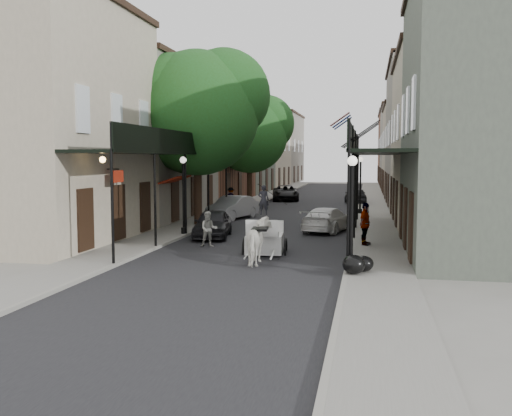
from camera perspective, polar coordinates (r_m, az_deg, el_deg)
The scene contains 24 objects.
ground at distance 20.98m, azimuth -1.70°, elevation -5.30°, with size 140.00×140.00×0.00m, color gray.
road at distance 40.56m, azimuth 4.59°, elevation -0.32°, with size 8.00×90.00×0.01m, color black.
sidewalk_left at distance 41.42m, azimuth -2.30°, elevation -0.12°, with size 2.20×90.00×0.12m, color gray.
sidewalk_right at distance 40.30m, azimuth 11.67°, elevation -0.36°, with size 2.20×90.00×0.12m, color gray.
building_row_left at distance 51.86m, azimuth -3.63°, elevation 6.65°, with size 5.00×80.00×10.50m, color #B6A992.
building_row_right at distance 50.31m, azimuth 15.81°, elevation 6.52°, with size 5.00×80.00×10.50m, color gray.
gallery_left at distance 28.69m, azimuth -7.99°, elevation 5.55°, with size 2.20×18.05×4.88m.
gallery_right at distance 27.11m, azimuth 11.61°, elevation 5.53°, with size 2.20×18.05×4.88m.
tree_near at distance 31.67m, azimuth -5.10°, elevation 9.94°, with size 7.31×6.80×9.63m.
tree_far at distance 45.22m, azimuth -0.14°, elevation 7.64°, with size 6.45×6.00×8.61m.
lamppost_right_near at distance 18.21m, azimuth 9.54°, elevation -0.43°, with size 0.32×0.32×3.71m.
lamppost_left at distance 27.59m, azimuth -7.25°, elevation 1.42°, with size 0.32×0.32×3.71m.
lamppost_right_far at distance 38.17m, azimuth 10.40°, elevation 2.36°, with size 0.32×0.32×3.71m.
horse at distance 20.21m, azimuth 0.36°, elevation -3.33°, with size 0.89×1.95×1.65m, color white.
carriage at distance 22.72m, azimuth 0.95°, elevation -1.78°, with size 1.84×2.55×2.76m.
pedestrian_walking at distance 24.23m, azimuth -4.74°, elevation -2.12°, with size 0.73×0.57×1.51m, color #A2A298.
pedestrian_sidewalk_left at distance 42.25m, azimuth -2.53°, elevation 1.07°, with size 0.96×0.55×1.48m, color gray.
pedestrian_sidewalk_right at distance 24.28m, azimuth 10.86°, elevation -1.57°, with size 1.04×0.43×1.78m, color gray.
car_left_near at distance 27.07m, azimuth -4.35°, elevation -1.56°, with size 1.58×3.92×1.34m, color black.
car_left_mid at distance 35.23m, azimuth -2.35°, elevation 0.05°, with size 1.51×4.32×1.42m, color #A7A8AD.
car_left_far at distance 50.70m, azimuth 2.96°, elevation 1.52°, with size 2.26×4.90×1.36m, color black.
car_right_near at distance 29.36m, azimuth 7.18°, elevation -1.16°, with size 1.75×4.30×1.25m, color silver.
car_right_far at distance 47.69m, azimuth 9.92°, elevation 1.23°, with size 1.61×4.00×1.36m, color black.
trash_bags at distance 18.41m, azimuth 10.13°, elevation -5.55°, with size 0.98×1.13×0.62m.
Camera 1 is at (4.59, -20.13, 3.75)m, focal length 40.00 mm.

